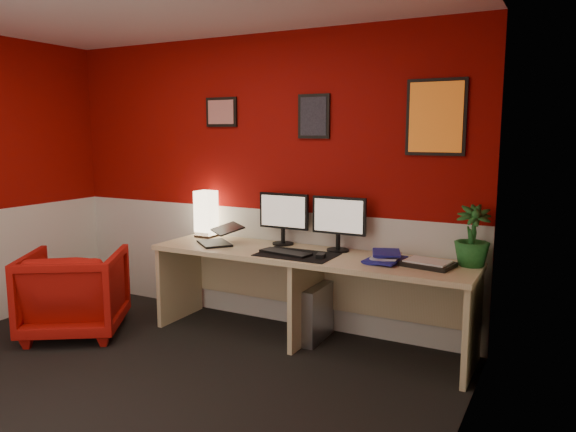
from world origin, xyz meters
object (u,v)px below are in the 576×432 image
at_px(desk, 307,298).
at_px(armchair, 75,292).
at_px(monitor_left, 283,211).
at_px(monitor_right, 338,215).
at_px(laptop, 214,232).
at_px(zen_tray, 428,264).
at_px(potted_plant, 472,236).
at_px(shoji_lamp, 206,215).
at_px(pc_tower, 312,312).

relative_size(desk, armchair, 3.34).
height_order(desk, armchair, desk).
distance_m(monitor_left, monitor_right, 0.51).
relative_size(desk, laptop, 7.88).
relative_size(zen_tray, armchair, 0.45).
relative_size(zen_tray, potted_plant, 0.81).
relative_size(monitor_right, potted_plant, 1.34).
height_order(shoji_lamp, zen_tray, shoji_lamp).
bearing_deg(zen_tray, laptop, -177.64).
height_order(potted_plant, pc_tower, potted_plant).
xyz_separation_m(monitor_left, potted_plant, (1.54, -0.04, -0.07)).
distance_m(desk, pc_tower, 0.17).
distance_m(laptop, monitor_right, 1.07).
bearing_deg(monitor_left, laptop, -152.71).
relative_size(monitor_left, armchair, 0.74).
relative_size(monitor_right, zen_tray, 1.66).
height_order(shoji_lamp, monitor_left, monitor_left).
xyz_separation_m(shoji_lamp, pc_tower, (1.12, -0.11, -0.70)).
bearing_deg(shoji_lamp, potted_plant, -0.65).
bearing_deg(zen_tray, shoji_lamp, 175.03).
relative_size(shoji_lamp, armchair, 0.51).
distance_m(laptop, pc_tower, 1.06).
bearing_deg(monitor_right, armchair, -155.27).
bearing_deg(pc_tower, laptop, -172.24).
bearing_deg(laptop, monitor_left, 66.67).
relative_size(desk, monitor_right, 4.48).
relative_size(desk, zen_tray, 7.43).
bearing_deg(zen_tray, monitor_right, 167.42).
xyz_separation_m(laptop, monitor_right, (1.03, 0.24, 0.18)).
distance_m(desk, zen_tray, 1.01).
xyz_separation_m(shoji_lamp, monitor_right, (1.30, -0.01, 0.09)).
bearing_deg(potted_plant, zen_tray, -150.65).
xyz_separation_m(zen_tray, potted_plant, (0.27, 0.15, 0.20)).
distance_m(monitor_left, potted_plant, 1.54).
bearing_deg(armchair, zen_tray, 162.37).
xyz_separation_m(monitor_left, armchair, (-1.47, -0.94, -0.67)).
xyz_separation_m(desk, shoji_lamp, (-1.11, 0.20, 0.56)).
bearing_deg(laptop, potted_plant, 45.64).
bearing_deg(desk, pc_tower, 84.58).
relative_size(monitor_left, potted_plant, 1.34).
height_order(laptop, pc_tower, laptop).
bearing_deg(monitor_left, pc_tower, -20.64).
relative_size(potted_plant, armchair, 0.56).
bearing_deg(monitor_right, potted_plant, -0.95).
distance_m(zen_tray, potted_plant, 0.37).
distance_m(shoji_lamp, potted_plant, 2.33).
xyz_separation_m(shoji_lamp, zen_tray, (2.05, -0.18, -0.18)).
relative_size(monitor_left, monitor_right, 1.00).
bearing_deg(armchair, shoji_lamp, -159.38).
distance_m(shoji_lamp, armchair, 1.28).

